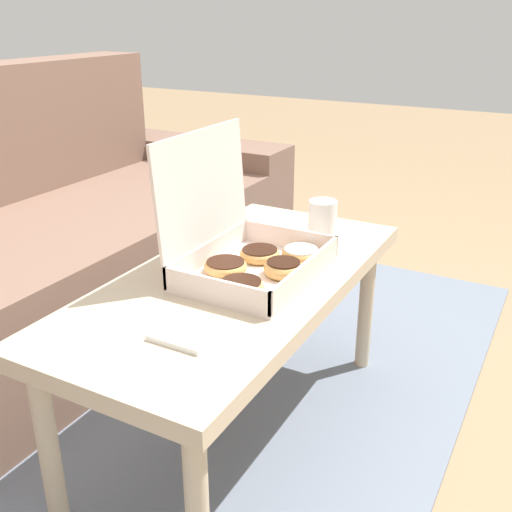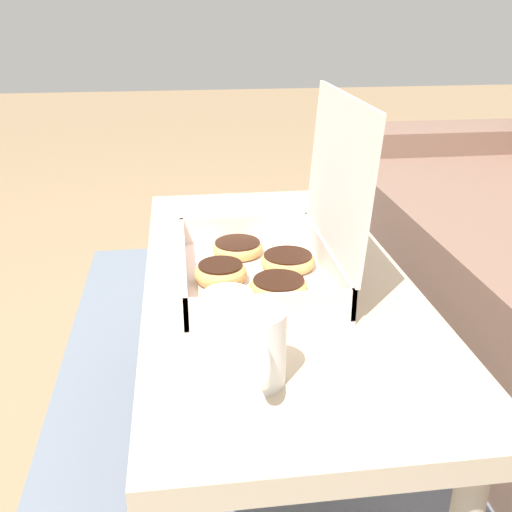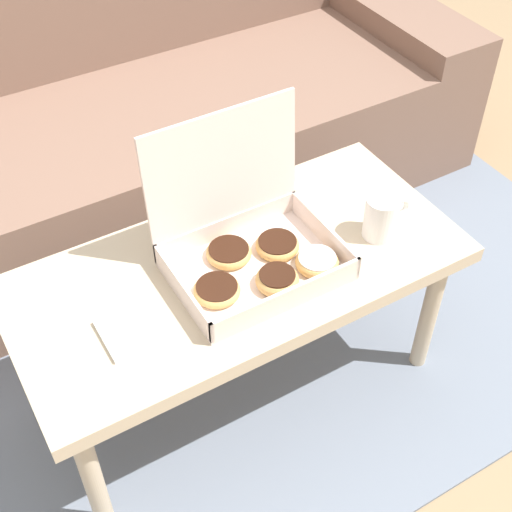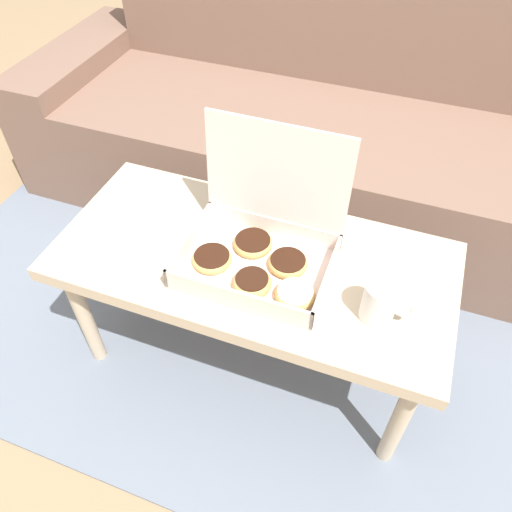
{
  "view_description": "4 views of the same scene",
  "coord_description": "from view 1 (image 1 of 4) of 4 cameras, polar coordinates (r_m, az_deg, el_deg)",
  "views": [
    {
      "loc": [
        -1.13,
        -0.73,
        1.06
      ],
      "look_at": [
        0.02,
        -0.1,
        0.51
      ],
      "focal_mm": 42.0,
      "sensor_mm": 36.0,
      "label": 1
    },
    {
      "loc": [
        1.02,
        -0.23,
        0.94
      ],
      "look_at": [
        0.02,
        -0.1,
        0.51
      ],
      "focal_mm": 42.0,
      "sensor_mm": 36.0,
      "label": 2
    },
    {
      "loc": [
        -0.54,
        -1.07,
        1.61
      ],
      "look_at": [
        0.02,
        -0.1,
        0.51
      ],
      "focal_mm": 50.0,
      "sensor_mm": 36.0,
      "label": 3
    },
    {
      "loc": [
        0.32,
        -0.9,
        1.41
      ],
      "look_at": [
        0.02,
        -0.1,
        0.51
      ],
      "focal_mm": 35.0,
      "sensor_mm": 36.0,
      "label": 4
    }
  ],
  "objects": [
    {
      "name": "ground_plane",
      "position": [
        1.71,
        -3.59,
        -15.72
      ],
      "size": [
        12.0,
        12.0,
        0.0
      ],
      "primitive_type": "plane",
      "color": "#937756"
    },
    {
      "name": "area_rug",
      "position": [
        1.86,
        -11.67,
        -12.58
      ],
      "size": [
        2.55,
        1.78,
        0.01
      ],
      "primitive_type": "cube",
      "color": "slate",
      "rests_on": "ground_plane"
    },
    {
      "name": "coffee_table",
      "position": [
        1.46,
        -1.87,
        -3.73
      ],
      "size": [
        1.05,
        0.49,
        0.46
      ],
      "color": "#C6B293",
      "rests_on": "ground_plane"
    },
    {
      "name": "pastry_box",
      "position": [
        1.44,
        -0.67,
        0.48
      ],
      "size": [
        0.37,
        0.29,
        0.34
      ],
      "color": "silver",
      "rests_on": "coffee_table"
    },
    {
      "name": "coffee_mug",
      "position": [
        1.68,
        6.4,
        3.53
      ],
      "size": [
        0.12,
        0.08,
        0.11
      ],
      "color": "white",
      "rests_on": "coffee_table"
    },
    {
      "name": "napkin_stack",
      "position": [
        1.2,
        -6.38,
        -7.18
      ],
      "size": [
        0.12,
        0.12,
        0.01
      ],
      "color": "white",
      "rests_on": "coffee_table"
    }
  ]
}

